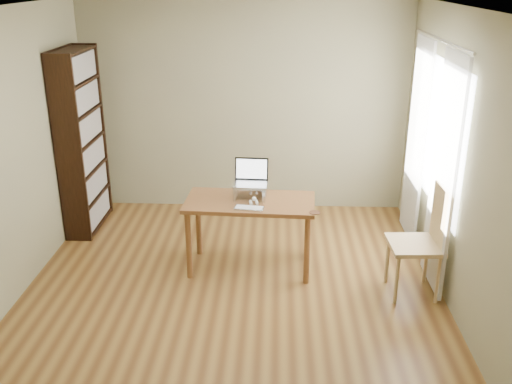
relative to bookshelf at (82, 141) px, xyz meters
name	(u,v)px	position (x,y,z in m)	size (l,w,h in m)	color
room	(233,165)	(1.86, -1.54, 0.25)	(4.04, 4.54, 2.64)	brown
bookshelf	(82,141)	(0.00, 0.00, 0.00)	(0.30, 0.90, 2.10)	black
curtains	(429,155)	(3.75, -0.75, 0.12)	(0.03, 1.90, 2.25)	white
desk	(250,211)	(1.98, -0.99, -0.41)	(1.31, 0.71, 0.75)	brown
laptop_stand	(250,190)	(1.98, -0.91, -0.22)	(0.32, 0.25, 0.13)	silver
laptop	(251,177)	(1.98, -0.85, -0.11)	(0.35, 0.30, 0.24)	silver
keyboard	(249,208)	(1.98, -1.21, -0.29)	(0.30, 0.16, 0.02)	silver
coaster	(315,213)	(2.61, -1.28, -0.30)	(0.11, 0.11, 0.01)	#56321D
cat	(253,191)	(2.00, -0.88, -0.24)	(0.23, 0.47, 0.14)	#453B36
chair	(425,238)	(3.62, -1.42, -0.47)	(0.49, 0.49, 1.06)	tan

